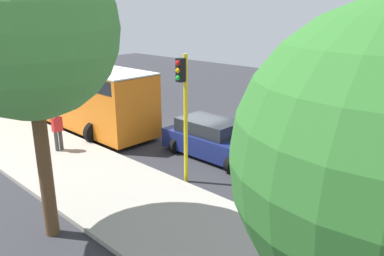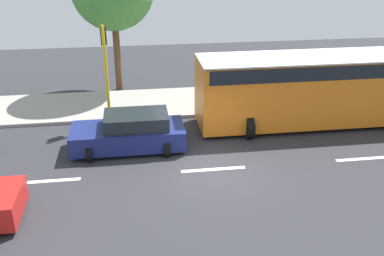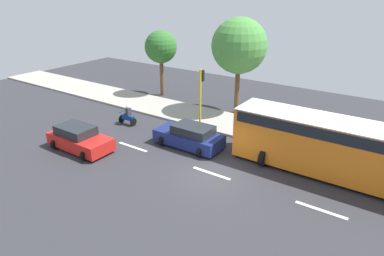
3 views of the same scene
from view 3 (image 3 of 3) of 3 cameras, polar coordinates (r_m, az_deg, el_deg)
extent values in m
cube|color=#2D2D33|center=(19.40, 3.23, -7.65)|extent=(40.00, 60.00, 0.10)
cube|color=#9E998E|center=(24.99, 11.66, -0.57)|extent=(4.00, 60.00, 0.15)
cube|color=white|center=(17.55, 20.60, -12.62)|extent=(0.20, 2.40, 0.01)
cube|color=white|center=(19.37, 3.23, -7.50)|extent=(0.20, 2.40, 0.01)
cube|color=white|center=(22.68, -9.82, -3.09)|extent=(0.20, 2.40, 0.01)
cube|color=white|center=(26.93, -19.08, 0.18)|extent=(0.20, 2.40, 0.01)
cube|color=navy|center=(22.23, -0.57, -1.71)|extent=(1.92, 4.47, 0.80)
cube|color=#1E2328|center=(21.77, 0.19, -0.29)|extent=(1.62, 2.50, 0.56)
cylinder|color=black|center=(22.53, -4.89, -2.12)|extent=(0.64, 0.22, 0.64)
cylinder|color=black|center=(23.75, -2.30, -0.71)|extent=(0.64, 0.22, 0.64)
cylinder|color=black|center=(20.95, 1.40, -4.04)|extent=(0.64, 0.22, 0.64)
cylinder|color=black|center=(22.25, 3.81, -2.41)|extent=(0.64, 0.22, 0.64)
cube|color=red|center=(22.92, -18.01, -2.10)|extent=(1.92, 4.32, 0.80)
cube|color=#1E2328|center=(22.92, -18.75, -0.35)|extent=(1.61, 2.42, 0.56)
cylinder|color=black|center=(22.47, -13.99, -2.82)|extent=(0.64, 0.22, 0.64)
cylinder|color=black|center=(21.52, -17.33, -4.38)|extent=(0.64, 0.22, 0.64)
cylinder|color=black|center=(24.54, -18.47, -1.13)|extent=(0.64, 0.22, 0.64)
cylinder|color=black|center=(23.67, -21.69, -2.47)|extent=(0.64, 0.22, 0.64)
cube|color=orange|center=(19.96, 22.61, -3.08)|extent=(2.50, 11.00, 2.90)
cube|color=black|center=(19.54, 23.09, -0.17)|extent=(2.52, 10.56, 0.60)
cube|color=white|center=(19.41, 23.25, 0.84)|extent=(2.50, 11.00, 0.08)
cylinder|color=black|center=(20.34, 11.78, -4.84)|extent=(1.00, 0.30, 1.00)
cylinder|color=black|center=(22.20, 14.05, -2.63)|extent=(1.00, 0.30, 1.00)
cylinder|color=black|center=(26.73, -11.56, 1.51)|extent=(0.60, 0.10, 0.60)
cylinder|color=black|center=(25.92, -9.70, 0.98)|extent=(0.60, 0.10, 0.60)
cube|color=navy|center=(26.20, -10.60, 1.74)|extent=(0.28, 1.10, 0.36)
sphere|color=navy|center=(26.27, -10.94, 2.19)|extent=(0.32, 0.32, 0.32)
cylinder|color=black|center=(26.45, -11.51, 2.68)|extent=(0.55, 0.04, 0.04)
cube|color=#333338|center=(25.98, -10.52, 2.62)|extent=(0.36, 0.24, 0.60)
sphere|color=silver|center=(25.88, -10.66, 3.47)|extent=(0.26, 0.26, 0.26)
cylinder|color=#3F3F3F|center=(23.64, 15.42, -0.99)|extent=(0.16, 0.16, 0.85)
cylinder|color=#3F3F3F|center=(23.81, 15.59, -0.83)|extent=(0.16, 0.16, 0.85)
cube|color=red|center=(23.46, 15.69, 0.71)|extent=(0.40, 0.24, 0.60)
sphere|color=tan|center=(23.31, 15.80, 1.69)|extent=(0.22, 0.22, 0.22)
cylinder|color=yellow|center=(24.04, 1.36, 4.52)|extent=(0.14, 0.14, 4.50)
cube|color=black|center=(23.74, 1.69, 8.67)|extent=(0.24, 0.24, 0.76)
sphere|color=red|center=(23.78, 1.86, 9.29)|extent=(0.16, 0.16, 0.16)
sphere|color=#F2A50C|center=(23.83, 1.85, 8.73)|extent=(0.16, 0.16, 0.16)
sphere|color=green|center=(23.89, 1.84, 8.17)|extent=(0.16, 0.16, 0.16)
cylinder|color=brown|center=(27.97, 7.47, 6.35)|extent=(0.36, 0.36, 3.94)
sphere|color=#478C3D|center=(27.22, 7.85, 13.37)|extent=(4.29, 4.29, 4.29)
cylinder|color=brown|center=(32.65, -5.02, 8.43)|extent=(0.36, 0.36, 3.53)
sphere|color=#2D6B28|center=(32.09, -5.20, 13.26)|extent=(2.93, 2.93, 2.93)
camera|label=1|loc=(35.22, -2.62, 16.32)|focal=35.46mm
camera|label=2|loc=(11.47, -51.29, 5.33)|focal=40.42mm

